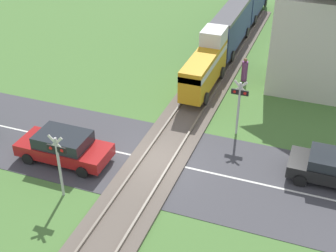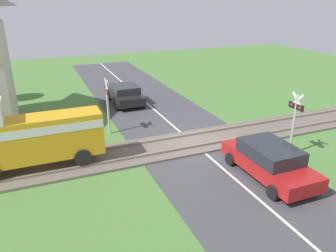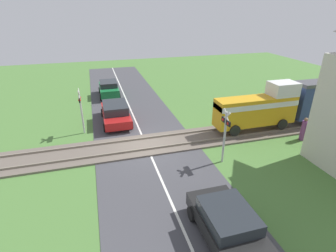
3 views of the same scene
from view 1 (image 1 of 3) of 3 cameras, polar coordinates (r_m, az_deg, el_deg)
ground_plane at (r=23.00m, az=-1.25°, el=-4.32°), size 60.00×60.00×0.00m
road_surface at (r=23.00m, az=-1.25°, el=-4.30°), size 48.00×6.40×0.02m
track_bed at (r=22.96m, az=-1.25°, el=-4.19°), size 2.80×48.00×0.24m
train at (r=35.45m, az=8.19°, el=12.50°), size 1.58×21.25×3.18m
car_near_crossing at (r=23.22m, az=-12.57°, el=-2.45°), size 4.58×2.08×1.49m
car_far_side at (r=22.68m, az=19.37°, el=-4.76°), size 3.88×2.05×1.37m
crossing_signal_west_approach at (r=20.33m, az=-13.25°, el=-3.83°), size 0.90×0.18×3.16m
crossing_signal_east_approach at (r=24.27m, az=8.66°, el=3.09°), size 0.90×0.18×3.16m
station_building at (r=29.29m, az=19.26°, el=11.45°), size 6.74×4.18×8.50m
pedestrian_by_station at (r=30.58m, az=9.32°, el=6.70°), size 0.39×0.39×1.57m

